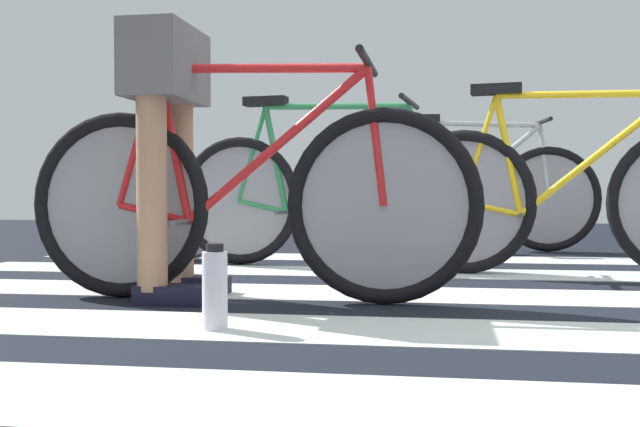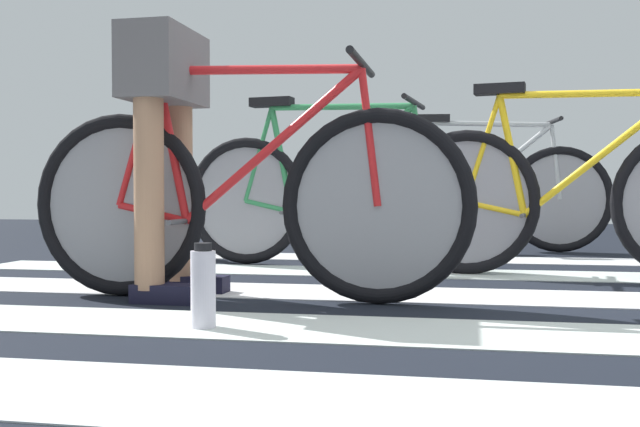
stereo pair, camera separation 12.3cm
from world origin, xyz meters
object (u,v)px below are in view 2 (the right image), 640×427
at_px(bicycle_4_of_4, 483,195).
at_px(traffic_cone, 168,218).
at_px(bicycle_3_of_4, 331,196).
at_px(bicycle_2_of_4, 574,197).
at_px(bicycle_1_of_4, 243,198).
at_px(water_bottle, 203,288).
at_px(cyclist_1_of_4, 166,125).

distance_m(bicycle_4_of_4, traffic_cone, 2.10).
bearing_deg(bicycle_3_of_4, bicycle_2_of_4, -6.54).
bearing_deg(bicycle_2_of_4, traffic_cone, 173.48).
bearing_deg(bicycle_1_of_4, bicycle_3_of_4, 85.59).
xyz_separation_m(bicycle_4_of_4, water_bottle, (-0.93, -2.98, -0.26)).
bearing_deg(bicycle_1_of_4, traffic_cone, 122.51).
height_order(bicycle_1_of_4, bicycle_2_of_4, same).
height_order(cyclist_1_of_4, traffic_cone, cyclist_1_of_4).
bearing_deg(bicycle_4_of_4, bicycle_2_of_4, -81.96).
relative_size(bicycle_3_of_4, traffic_cone, 3.35).
bearing_deg(traffic_cone, bicycle_1_of_4, -59.00).
distance_m(bicycle_2_of_4, traffic_cone, 2.39).
relative_size(bicycle_1_of_4, bicycle_3_of_4, 1.01).
bearing_deg(traffic_cone, bicycle_2_of_4, -15.75).
relative_size(bicycle_2_of_4, traffic_cone, 3.34).
relative_size(bicycle_1_of_4, bicycle_2_of_4, 1.01).
bearing_deg(bicycle_2_of_4, bicycle_1_of_4, -136.02).
distance_m(cyclist_1_of_4, traffic_cone, 1.75).
bearing_deg(bicycle_1_of_4, bicycle_2_of_4, 36.27).
height_order(bicycle_1_of_4, bicycle_3_of_4, same).
bearing_deg(water_bottle, bicycle_1_of_4, 94.82).
distance_m(bicycle_1_of_4, water_bottle, 0.64).
bearing_deg(bicycle_4_of_4, bicycle_3_of_4, -132.25).
height_order(cyclist_1_of_4, water_bottle, cyclist_1_of_4).
relative_size(bicycle_4_of_4, traffic_cone, 3.36).
bearing_deg(bicycle_3_of_4, water_bottle, -84.76).
relative_size(bicycle_3_of_4, bicycle_4_of_4, 1.00).
height_order(bicycle_3_of_4, traffic_cone, bicycle_3_of_4).
distance_m(cyclist_1_of_4, bicycle_3_of_4, 1.34).
distance_m(bicycle_1_of_4, traffic_cone, 1.85).
bearing_deg(bicycle_3_of_4, traffic_cone, 170.39).
relative_size(bicycle_1_of_4, water_bottle, 6.74).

